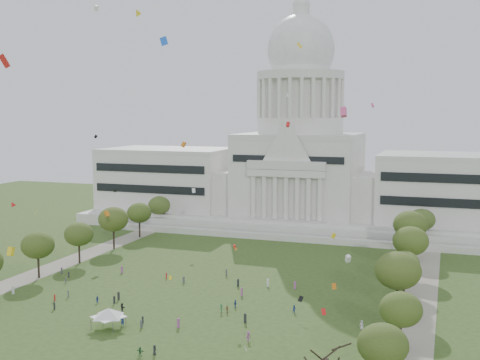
% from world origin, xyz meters
% --- Properties ---
extents(ground, '(400.00, 400.00, 0.00)m').
position_xyz_m(ground, '(0.00, 0.00, 0.00)').
color(ground, '#334A1D').
rests_on(ground, ground).
extents(capitol, '(160.00, 64.50, 91.30)m').
position_xyz_m(capitol, '(0.00, 113.59, 22.30)').
color(capitol, beige).
rests_on(capitol, ground).
extents(path_left, '(8.00, 160.00, 0.04)m').
position_xyz_m(path_left, '(-48.00, 30.00, 0.02)').
color(path_left, gray).
rests_on(path_left, ground).
extents(path_right, '(8.00, 160.00, 0.04)m').
position_xyz_m(path_right, '(48.00, 30.00, 0.02)').
color(path_right, gray).
rests_on(path_right, ground).
extents(row_tree_r_0, '(7.67, 7.67, 10.91)m').
position_xyz_m(row_tree_r_0, '(44.94, -19.59, 7.75)').
color(row_tree_r_0, black).
rests_on(row_tree_r_0, ground).
extents(row_tree_r_1, '(7.58, 7.58, 10.78)m').
position_xyz_m(row_tree_r_1, '(46.22, -1.75, 7.66)').
color(row_tree_r_1, black).
rests_on(row_tree_r_1, ground).
extents(row_tree_l_2, '(8.42, 8.42, 11.97)m').
position_xyz_m(row_tree_l_2, '(-45.04, 17.30, 8.51)').
color(row_tree_l_2, black).
rests_on(row_tree_l_2, ground).
extents(row_tree_r_2, '(9.55, 9.55, 13.58)m').
position_xyz_m(row_tree_r_2, '(44.17, 17.44, 9.66)').
color(row_tree_r_2, black).
rests_on(row_tree_r_2, ground).
extents(row_tree_l_3, '(8.12, 8.12, 11.55)m').
position_xyz_m(row_tree_l_3, '(-44.09, 33.92, 8.21)').
color(row_tree_l_3, black).
rests_on(row_tree_l_3, ground).
extents(row_tree_r_3, '(7.01, 7.01, 9.98)m').
position_xyz_m(row_tree_r_3, '(44.40, 34.48, 7.08)').
color(row_tree_r_3, black).
rests_on(row_tree_r_3, ground).
extents(row_tree_l_4, '(9.29, 9.29, 13.21)m').
position_xyz_m(row_tree_l_4, '(-44.08, 52.42, 9.39)').
color(row_tree_l_4, black).
rests_on(row_tree_l_4, ground).
extents(row_tree_r_4, '(9.19, 9.19, 13.06)m').
position_xyz_m(row_tree_r_4, '(44.76, 50.04, 9.29)').
color(row_tree_r_4, black).
rests_on(row_tree_r_4, ground).
extents(row_tree_l_5, '(8.33, 8.33, 11.85)m').
position_xyz_m(row_tree_l_5, '(-45.22, 71.01, 8.42)').
color(row_tree_l_5, black).
rests_on(row_tree_l_5, ground).
extents(row_tree_r_5, '(9.82, 9.82, 13.96)m').
position_xyz_m(row_tree_r_5, '(43.49, 70.19, 9.93)').
color(row_tree_r_5, black).
rests_on(row_tree_r_5, ground).
extents(row_tree_l_6, '(8.19, 8.19, 11.64)m').
position_xyz_m(row_tree_l_6, '(-46.87, 89.14, 8.27)').
color(row_tree_l_6, black).
rests_on(row_tree_l_6, ground).
extents(row_tree_r_6, '(8.42, 8.42, 11.97)m').
position_xyz_m(row_tree_r_6, '(45.96, 88.13, 8.51)').
color(row_tree_r_6, black).
rests_on(row_tree_r_6, ground).
extents(big_bare_tree, '(6.00, 5.00, 12.80)m').
position_xyz_m(big_bare_tree, '(38.00, -28.00, 8.67)').
color(big_bare_tree, black).
rests_on(big_bare_tree, ground).
extents(event_tent, '(9.71, 9.71, 4.09)m').
position_xyz_m(event_tent, '(-8.75, -8.50, 3.17)').
color(event_tent, '#4C4C4C').
rests_on(event_tent, ground).
extents(person_0, '(1.01, 0.83, 1.78)m').
position_xyz_m(person_0, '(38.34, 7.09, 0.89)').
color(person_0, silver).
rests_on(person_0, ground).
extents(person_2, '(0.99, 0.92, 1.74)m').
position_xyz_m(person_2, '(23.58, 12.16, 0.87)').
color(person_2, navy).
rests_on(person_2, ground).
extents(person_3, '(1.27, 1.36, 1.91)m').
position_xyz_m(person_3, '(8.89, 7.24, 0.95)').
color(person_3, '#33723F').
rests_on(person_3, ground).
extents(person_4, '(0.83, 1.09, 1.65)m').
position_xyz_m(person_4, '(10.13, 7.57, 0.83)').
color(person_4, olive).
rests_on(person_4, ground).
extents(person_5, '(1.88, 1.40, 1.89)m').
position_xyz_m(person_5, '(-11.22, 0.95, 0.95)').
color(person_5, '#26262B').
rests_on(person_5, ground).
extents(person_6, '(0.57, 0.87, 1.77)m').
position_xyz_m(person_6, '(5.84, -17.35, 0.88)').
color(person_6, '#26262B').
rests_on(person_6, ground).
extents(person_7, '(0.81, 0.66, 1.95)m').
position_xyz_m(person_7, '(-6.82, -6.50, 0.97)').
color(person_7, navy).
rests_on(person_7, ground).
extents(person_8, '(0.80, 0.55, 1.54)m').
position_xyz_m(person_8, '(-19.49, 4.35, 0.77)').
color(person_8, navy).
rests_on(person_8, ground).
extents(person_9, '(1.05, 1.36, 1.88)m').
position_xyz_m(person_9, '(19.42, -6.10, 0.94)').
color(person_9, '#994C8C').
rests_on(person_9, ground).
extents(person_10, '(0.70, 1.11, 1.78)m').
position_xyz_m(person_10, '(10.65, 11.22, 0.89)').
color(person_10, navy).
rests_on(person_10, ground).
extents(person_11, '(1.51, 0.62, 1.62)m').
position_xyz_m(person_11, '(3.76, -18.71, 0.81)').
color(person_11, '#33723F').
rests_on(person_11, ground).
extents(distant_crowd, '(61.87, 41.75, 1.95)m').
position_xyz_m(distant_crowd, '(-10.56, 13.90, 0.88)').
color(distant_crowd, silver).
rests_on(distant_crowd, ground).
extents(kite_swarm, '(82.79, 101.36, 63.62)m').
position_xyz_m(kite_swarm, '(-0.02, 8.17, 25.86)').
color(kite_swarm, '#E54C8C').
rests_on(kite_swarm, ground).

